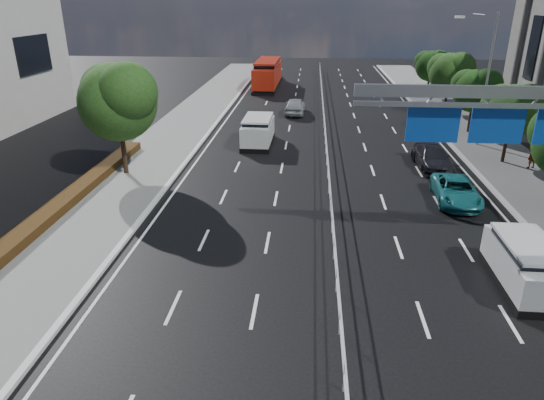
{
  "coord_description": "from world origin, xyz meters",
  "views": [
    {
      "loc": [
        -1.1,
        -8.58,
        9.8
      ],
      "look_at": [
        -2.53,
        9.06,
        2.4
      ],
      "focal_mm": 32.0,
      "sensor_mm": 36.0,
      "label": 1
    }
  ],
  "objects_px": {
    "white_minivan": "(258,131)",
    "parked_car_dark": "(432,158)",
    "overhead_gantry": "(520,119)",
    "near_car_silver": "(295,106)",
    "red_bus": "(268,73)",
    "parked_car_teal": "(456,191)",
    "pedestrian_a": "(533,154)",
    "near_car_dark": "(272,73)",
    "silver_minivan": "(525,265)"
  },
  "relations": [
    {
      "from": "white_minivan",
      "to": "parked_car_dark",
      "type": "distance_m",
      "value": 12.12
    },
    {
      "from": "overhead_gantry",
      "to": "near_car_silver",
      "type": "bearing_deg",
      "value": 110.12
    },
    {
      "from": "overhead_gantry",
      "to": "white_minivan",
      "type": "distance_m",
      "value": 19.53
    },
    {
      "from": "red_bus",
      "to": "parked_car_dark",
      "type": "xyz_separation_m",
      "value": [
        12.78,
        -28.37,
        -0.99
      ]
    },
    {
      "from": "near_car_silver",
      "to": "parked_car_teal",
      "type": "relative_size",
      "value": 0.98
    },
    {
      "from": "near_car_silver",
      "to": "pedestrian_a",
      "type": "distance_m",
      "value": 20.87
    },
    {
      "from": "overhead_gantry",
      "to": "pedestrian_a",
      "type": "distance_m",
      "value": 13.0
    },
    {
      "from": "white_minivan",
      "to": "parked_car_dark",
      "type": "height_order",
      "value": "white_minivan"
    },
    {
      "from": "red_bus",
      "to": "pedestrian_a",
      "type": "height_order",
      "value": "red_bus"
    },
    {
      "from": "white_minivan",
      "to": "near_car_silver",
      "type": "bearing_deg",
      "value": 78.05
    },
    {
      "from": "red_bus",
      "to": "parked_car_teal",
      "type": "relative_size",
      "value": 2.42
    },
    {
      "from": "white_minivan",
      "to": "near_car_dark",
      "type": "distance_m",
      "value": 31.03
    },
    {
      "from": "white_minivan",
      "to": "parked_car_teal",
      "type": "bearing_deg",
      "value": -40.02
    },
    {
      "from": "overhead_gantry",
      "to": "parked_car_teal",
      "type": "bearing_deg",
      "value": 92.6
    },
    {
      "from": "silver_minivan",
      "to": "pedestrian_a",
      "type": "relative_size",
      "value": 2.35
    },
    {
      "from": "parked_car_teal",
      "to": "parked_car_dark",
      "type": "bearing_deg",
      "value": 93.01
    },
    {
      "from": "parked_car_teal",
      "to": "pedestrian_a",
      "type": "bearing_deg",
      "value": 45.6
    },
    {
      "from": "overhead_gantry",
      "to": "near_car_dark",
      "type": "relative_size",
      "value": 2.55
    },
    {
      "from": "red_bus",
      "to": "pedestrian_a",
      "type": "relative_size",
      "value": 5.84
    },
    {
      "from": "white_minivan",
      "to": "silver_minivan",
      "type": "relative_size",
      "value": 1.09
    },
    {
      "from": "overhead_gantry",
      "to": "white_minivan",
      "type": "height_order",
      "value": "overhead_gantry"
    },
    {
      "from": "silver_minivan",
      "to": "parked_car_teal",
      "type": "relative_size",
      "value": 0.97
    },
    {
      "from": "near_car_silver",
      "to": "near_car_dark",
      "type": "height_order",
      "value": "near_car_silver"
    },
    {
      "from": "red_bus",
      "to": "parked_car_dark",
      "type": "relative_size",
      "value": 2.33
    },
    {
      "from": "near_car_dark",
      "to": "pedestrian_a",
      "type": "height_order",
      "value": "pedestrian_a"
    },
    {
      "from": "white_minivan",
      "to": "parked_car_dark",
      "type": "bearing_deg",
      "value": -20.03
    },
    {
      "from": "parked_car_dark",
      "to": "pedestrian_a",
      "type": "bearing_deg",
      "value": -2.54
    },
    {
      "from": "overhead_gantry",
      "to": "parked_car_teal",
      "type": "distance_m",
      "value": 7.27
    },
    {
      "from": "parked_car_teal",
      "to": "parked_car_dark",
      "type": "relative_size",
      "value": 0.96
    },
    {
      "from": "silver_minivan",
      "to": "parked_car_teal",
      "type": "xyz_separation_m",
      "value": [
        -0.32,
        7.95,
        -0.26
      ]
    },
    {
      "from": "pedestrian_a",
      "to": "near_car_silver",
      "type": "bearing_deg",
      "value": -66.68
    },
    {
      "from": "parked_car_teal",
      "to": "silver_minivan",
      "type": "bearing_deg",
      "value": -84.67
    },
    {
      "from": "parked_car_teal",
      "to": "pedestrian_a",
      "type": "xyz_separation_m",
      "value": [
        5.96,
        5.47,
        0.44
      ]
    },
    {
      "from": "white_minivan",
      "to": "overhead_gantry",
      "type": "bearing_deg",
      "value": -51.71
    },
    {
      "from": "near_car_silver",
      "to": "pedestrian_a",
      "type": "height_order",
      "value": "pedestrian_a"
    },
    {
      "from": "near_car_dark",
      "to": "parked_car_teal",
      "type": "distance_m",
      "value": 42.73
    },
    {
      "from": "overhead_gantry",
      "to": "parked_car_dark",
      "type": "distance_m",
      "value": 11.84
    },
    {
      "from": "near_car_silver",
      "to": "parked_car_dark",
      "type": "relative_size",
      "value": 0.94
    },
    {
      "from": "near_car_silver",
      "to": "overhead_gantry",
      "type": "bearing_deg",
      "value": 112.44
    },
    {
      "from": "near_car_dark",
      "to": "parked_car_dark",
      "type": "distance_m",
      "value": 37.55
    },
    {
      "from": "parked_car_teal",
      "to": "pedestrian_a",
      "type": "relative_size",
      "value": 2.42
    },
    {
      "from": "overhead_gantry",
      "to": "parked_car_dark",
      "type": "bearing_deg",
      "value": 91.28
    },
    {
      "from": "white_minivan",
      "to": "near_car_silver",
      "type": "relative_size",
      "value": 1.08
    },
    {
      "from": "red_bus",
      "to": "pedestrian_a",
      "type": "xyz_separation_m",
      "value": [
        18.74,
        -28.36,
        -0.6
      ]
    },
    {
      "from": "near_car_silver",
      "to": "silver_minivan",
      "type": "height_order",
      "value": "silver_minivan"
    },
    {
      "from": "near_car_dark",
      "to": "silver_minivan",
      "type": "height_order",
      "value": "silver_minivan"
    },
    {
      "from": "near_car_silver",
      "to": "pedestrian_a",
      "type": "relative_size",
      "value": 2.36
    },
    {
      "from": "parked_car_teal",
      "to": "overhead_gantry",
      "type": "bearing_deg",
      "value": -84.39
    },
    {
      "from": "red_bus",
      "to": "silver_minivan",
      "type": "distance_m",
      "value": 43.8
    },
    {
      "from": "overhead_gantry",
      "to": "white_minivan",
      "type": "xyz_separation_m",
      "value": [
        -11.57,
        15.05,
        -4.61
      ]
    }
  ]
}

